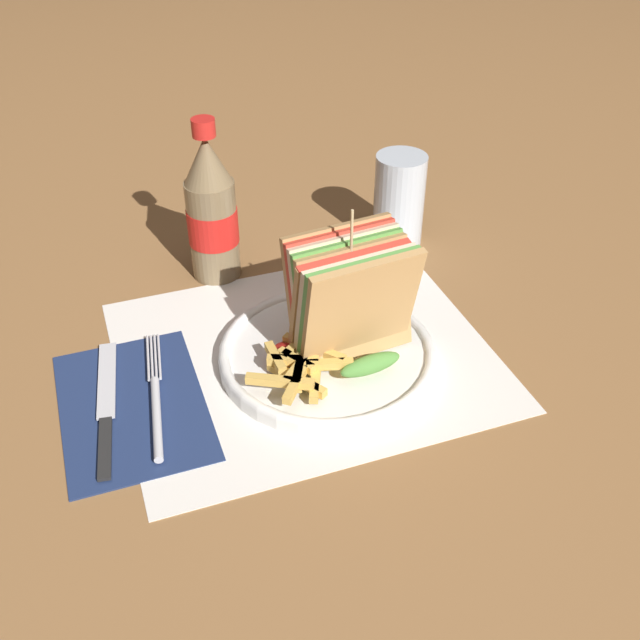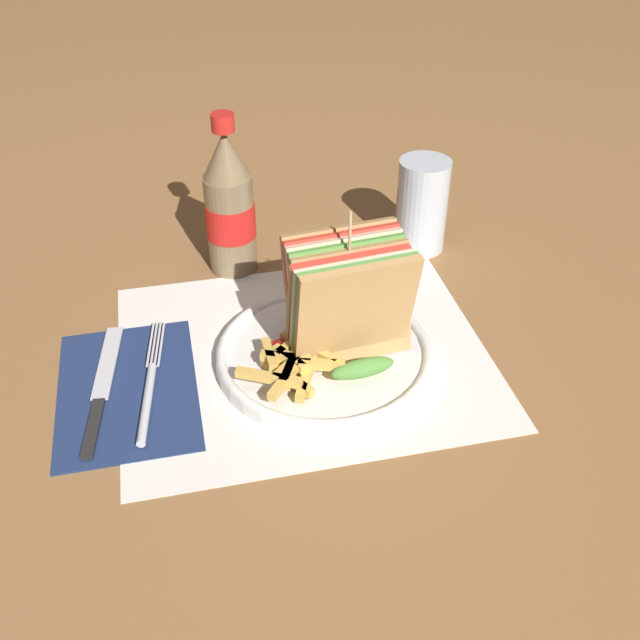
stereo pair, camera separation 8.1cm
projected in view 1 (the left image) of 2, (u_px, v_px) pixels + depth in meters
ground_plane at (310, 365)px, 0.81m from camera, size 4.00×4.00×0.00m
placemat at (308, 353)px, 0.83m from camera, size 0.40×0.34×0.00m
plate_main at (326, 352)px, 0.81m from camera, size 0.24×0.24×0.02m
club_sandwich at (351, 300)px, 0.77m from camera, size 0.13×0.11×0.17m
fries_pile at (301, 366)px, 0.76m from camera, size 0.11×0.10×0.02m
ketchup_blob at (289, 353)px, 0.79m from camera, size 0.04×0.03×0.01m
napkin at (132, 402)px, 0.76m from camera, size 0.14×0.21×0.00m
fork at (156, 404)px, 0.75m from camera, size 0.04×0.19×0.01m
knife at (106, 407)px, 0.75m from camera, size 0.04×0.20×0.00m
coke_bottle_near at (212, 212)px, 0.90m from camera, size 0.06×0.06×0.21m
glass_near at (399, 200)px, 0.98m from camera, size 0.07×0.07×0.12m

